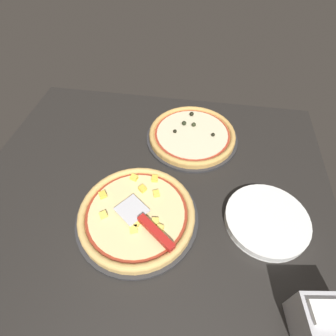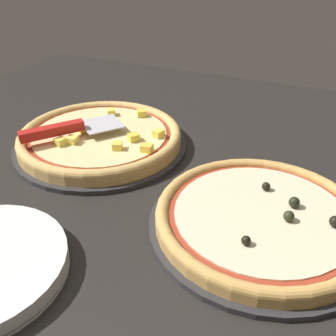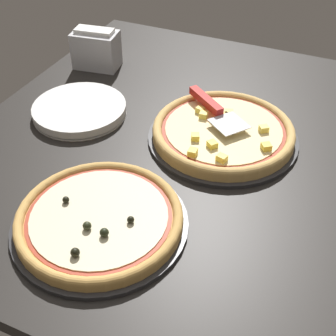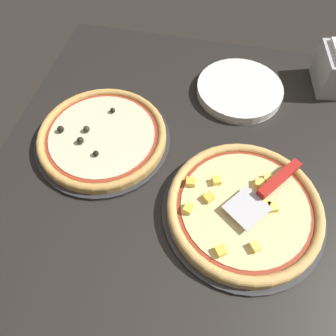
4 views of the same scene
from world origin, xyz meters
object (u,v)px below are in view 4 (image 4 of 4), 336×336
pizza_back (102,136)px  plate_stack (239,90)px  serving_spatula (273,185)px  napkin_holder (334,69)px  pizza_front (244,208)px

pizza_back → plate_stack: 43.13cm
serving_spatula → plate_stack: bearing=16.6°
serving_spatula → napkin_holder: 46.66cm
pizza_front → napkin_holder: napkin_holder is taller
pizza_back → napkin_holder: (36.16, -60.28, 3.58)cm
plate_stack → serving_spatula: bearing=-163.4°
napkin_holder → serving_spatula: bearing=159.9°
pizza_front → serving_spatula: bearing=-44.1°
serving_spatula → plate_stack: serving_spatula is taller
pizza_back → plate_stack: (26.38, -34.11, -0.97)cm
pizza_back → serving_spatula: serving_spatula is taller
pizza_back → napkin_holder: napkin_holder is taller
pizza_front → napkin_holder: bearing=-23.4°
pizza_back → serving_spatula: bearing=-99.8°
pizza_front → plate_stack: bearing=6.8°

